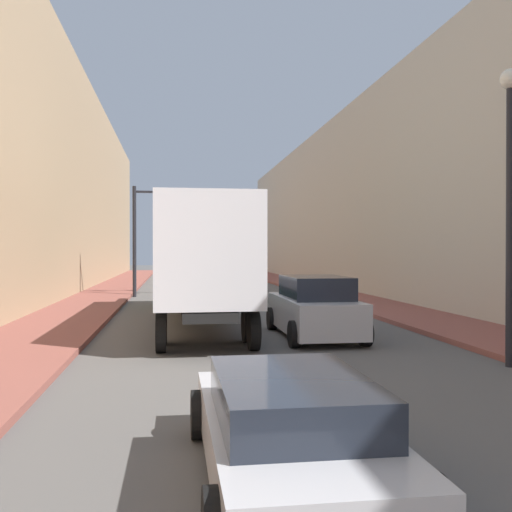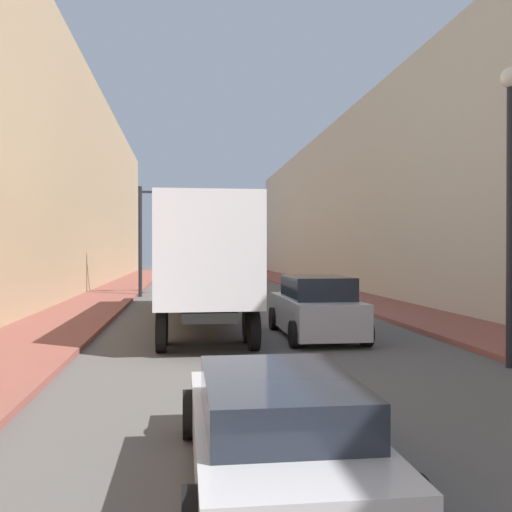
% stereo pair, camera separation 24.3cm
% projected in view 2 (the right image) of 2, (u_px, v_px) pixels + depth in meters
% --- Properties ---
extents(sidewalk_right, '(3.02, 80.00, 0.15)m').
position_uv_depth(sidewalk_right, '(342.00, 295.00, 30.98)').
color(sidewalk_right, brown).
rests_on(sidewalk_right, ground).
extents(sidewalk_left, '(3.02, 80.00, 0.15)m').
position_uv_depth(sidewalk_left, '(106.00, 298.00, 29.41)').
color(sidewalk_left, brown).
rests_on(sidewalk_left, ground).
extents(building_right, '(6.00, 80.00, 11.22)m').
position_uv_depth(building_right, '(422.00, 194.00, 31.49)').
color(building_right, '#BCB29E').
rests_on(building_right, ground).
extents(building_left, '(6.00, 80.00, 13.26)m').
position_uv_depth(building_left, '(14.00, 169.00, 28.78)').
color(building_left, tan).
rests_on(building_left, ground).
extents(semi_truck, '(2.58, 14.24, 3.90)m').
position_uv_depth(semi_truck, '(201.00, 258.00, 19.87)').
color(semi_truck, silver).
rests_on(semi_truck, ground).
extents(sedan_car, '(1.99, 4.42, 1.19)m').
position_uv_depth(sedan_car, '(276.00, 429.00, 6.10)').
color(sedan_car, '#B7B7BC').
rests_on(sedan_car, ground).
extents(suv_car, '(2.13, 4.71, 1.76)m').
position_uv_depth(suv_car, '(316.00, 308.00, 16.36)').
color(suv_car, '#B7B7BC').
rests_on(suv_car, ground).
extents(traffic_signal_gantry, '(5.93, 0.35, 5.98)m').
position_uv_depth(traffic_signal_gantry, '(167.00, 220.00, 30.97)').
color(traffic_signal_gantry, black).
rests_on(traffic_signal_gantry, ground).
extents(street_lamp, '(0.44, 0.44, 6.38)m').
position_uv_depth(street_lamp, '(510.00, 174.00, 12.08)').
color(street_lamp, black).
rests_on(street_lamp, ground).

